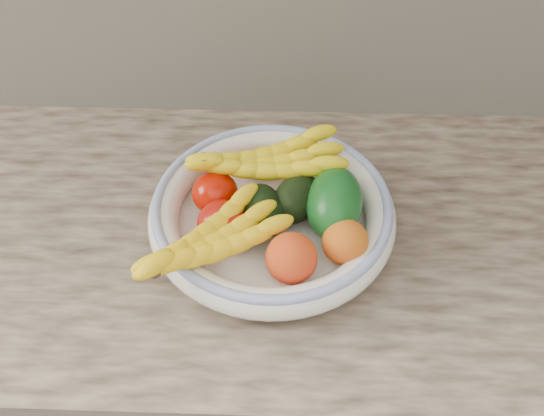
{
  "coord_description": "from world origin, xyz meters",
  "views": [
    {
      "loc": [
        0.02,
        1.02,
        1.66
      ],
      "look_at": [
        0.0,
        1.66,
        0.96
      ],
      "focal_mm": 40.0,
      "sensor_mm": 36.0,
      "label": 1
    }
  ],
  "objects": [
    {
      "name": "clementine_back_left",
      "position": [
        -0.04,
        1.76,
        0.95
      ],
      "size": [
        0.06,
        0.06,
        0.04
      ],
      "primitive_type": "ellipsoid",
      "rotation": [
        0.0,
        0.0,
        -0.36
      ],
      "color": "#E95804",
      "rests_on": "fruit_bowl"
    },
    {
      "name": "tomato_near_left",
      "position": [
        -0.07,
        1.62,
        0.96
      ],
      "size": [
        0.08,
        0.08,
        0.07
      ],
      "primitive_type": "ellipsoid",
      "rotation": [
        0.0,
        0.0,
        -0.05
      ],
      "color": "#A9120A",
      "rests_on": "fruit_bowl"
    },
    {
      "name": "kitchen_counter",
      "position": [
        0.0,
        1.69,
        0.46
      ],
      "size": [
        2.44,
        0.66,
        1.4
      ],
      "color": "brown",
      "rests_on": "ground"
    },
    {
      "name": "clementine_back_right",
      "position": [
        0.04,
        1.76,
        0.95
      ],
      "size": [
        0.05,
        0.05,
        0.05
      ],
      "primitive_type": "ellipsoid",
      "rotation": [
        0.0,
        0.0,
        0.02
      ],
      "color": "orange",
      "rests_on": "fruit_bowl"
    },
    {
      "name": "banana_bunch_back",
      "position": [
        -0.01,
        1.73,
        0.99
      ],
      "size": [
        0.28,
        0.15,
        0.08
      ],
      "primitive_type": null,
      "rotation": [
        0.0,
        0.0,
        0.19
      ],
      "color": "yellow",
      "rests_on": "fruit_bowl"
    },
    {
      "name": "tomato_left",
      "position": [
        -0.09,
        1.69,
        0.96
      ],
      "size": [
        0.09,
        0.09,
        0.07
      ],
      "primitive_type": "ellipsoid",
      "rotation": [
        0.0,
        0.0,
        -0.22
      ],
      "color": "#B11101",
      "rests_on": "fruit_bowl"
    },
    {
      "name": "avocado_center",
      "position": [
        -0.01,
        1.65,
        0.96
      ],
      "size": [
        0.09,
        0.11,
        0.07
      ],
      "primitive_type": "ellipsoid",
      "rotation": [
        0.0,
        0.0,
        0.23
      ],
      "color": "black",
      "rests_on": "fruit_bowl"
    },
    {
      "name": "avocado_right",
      "position": [
        0.04,
        1.68,
        0.96
      ],
      "size": [
        0.11,
        0.12,
        0.07
      ],
      "primitive_type": "ellipsoid",
      "rotation": [
        0.0,
        0.0,
        -0.5
      ],
      "color": "black",
      "rests_on": "fruit_bowl"
    },
    {
      "name": "peach_front",
      "position": [
        0.03,
        1.56,
        0.97
      ],
      "size": [
        0.1,
        0.1,
        0.08
      ],
      "primitive_type": "ellipsoid",
      "rotation": [
        0.0,
        0.0,
        0.3
      ],
      "color": "orange",
      "rests_on": "fruit_bowl"
    },
    {
      "name": "fruit_bowl",
      "position": [
        0.0,
        1.66,
        0.95
      ],
      "size": [
        0.39,
        0.39,
        0.08
      ],
      "color": "white",
      "rests_on": "kitchen_counter"
    },
    {
      "name": "banana_bunch_front",
      "position": [
        -0.09,
        1.56,
        0.98
      ],
      "size": [
        0.26,
        0.25,
        0.07
      ],
      "primitive_type": null,
      "rotation": [
        0.0,
        0.0,
        0.72
      ],
      "color": "yellow",
      "rests_on": "fruit_bowl"
    },
    {
      "name": "peach_right",
      "position": [
        0.11,
        1.59,
        0.97
      ],
      "size": [
        0.08,
        0.08,
        0.07
      ],
      "primitive_type": "ellipsoid",
      "rotation": [
        0.0,
        0.0,
        -0.18
      ],
      "color": "orange",
      "rests_on": "fruit_bowl"
    },
    {
      "name": "green_mango",
      "position": [
        0.1,
        1.66,
        0.98
      ],
      "size": [
        0.12,
        0.14,
        0.12
      ],
      "primitive_type": "ellipsoid",
      "rotation": [
        0.0,
        0.31,
        -0.07
      ],
      "color": "#0D4A16",
      "rests_on": "fruit_bowl"
    }
  ]
}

